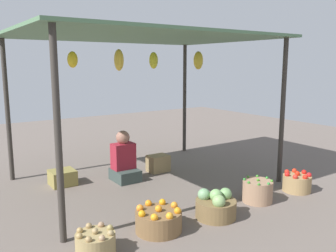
# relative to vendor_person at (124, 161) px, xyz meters

# --- Properties ---
(ground_plane) EXTENTS (14.00, 14.00, 0.00)m
(ground_plane) POSITION_rel_vendor_person_xyz_m (0.25, -0.20, -0.30)
(ground_plane) COLOR #685C55
(market_stall_structure) EXTENTS (3.66, 2.72, 2.20)m
(market_stall_structure) POSITION_rel_vendor_person_xyz_m (0.25, -0.19, 1.76)
(market_stall_structure) COLOR #38332D
(market_stall_structure) RESTS_ON ground
(vendor_person) EXTENTS (0.36, 0.44, 0.78)m
(vendor_person) POSITION_rel_vendor_person_xyz_m (0.00, 0.00, 0.00)
(vendor_person) COLOR #35423E
(vendor_person) RESTS_ON ground
(basket_potatoes) EXTENTS (0.38, 0.38, 0.26)m
(basket_potatoes) POSITION_rel_vendor_person_xyz_m (-1.26, -1.83, -0.19)
(basket_potatoes) COLOR #9B8555
(basket_potatoes) RESTS_ON ground
(basket_oranges) EXTENTS (0.50, 0.50, 0.29)m
(basket_oranges) POSITION_rel_vendor_person_xyz_m (-0.51, -1.76, -0.18)
(basket_oranges) COLOR brown
(basket_oranges) RESTS_ON ground
(basket_cabbages) EXTENTS (0.48, 0.48, 0.35)m
(basket_cabbages) POSITION_rel_vendor_person_xyz_m (0.24, -1.85, -0.16)
(basket_cabbages) COLOR brown
(basket_cabbages) RESTS_ON ground
(basket_green_chilies) EXTENTS (0.39, 0.39, 0.31)m
(basket_green_chilies) POSITION_rel_vendor_person_xyz_m (1.03, -1.78, -0.16)
(basket_green_chilies) COLOR #9D795B
(basket_green_chilies) RESTS_ON ground
(basket_red_tomatoes) EXTENTS (0.39, 0.39, 0.29)m
(basket_red_tomatoes) POSITION_rel_vendor_person_xyz_m (1.79, -1.83, -0.17)
(basket_red_tomatoes) COLOR #9F7F52
(basket_red_tomatoes) RESTS_ON ground
(wooden_crate_near_vendor) EXTENTS (0.36, 0.34, 0.22)m
(wooden_crate_near_vendor) POSITION_rel_vendor_person_xyz_m (-0.87, 0.32, -0.19)
(wooden_crate_near_vendor) COLOR olive
(wooden_crate_near_vendor) RESTS_ON ground
(wooden_crate_stacked_rear) EXTENTS (0.34, 0.26, 0.28)m
(wooden_crate_stacked_rear) POSITION_rel_vendor_person_xyz_m (0.69, 0.09, -0.16)
(wooden_crate_stacked_rear) COLOR olive
(wooden_crate_stacked_rear) RESTS_ON ground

